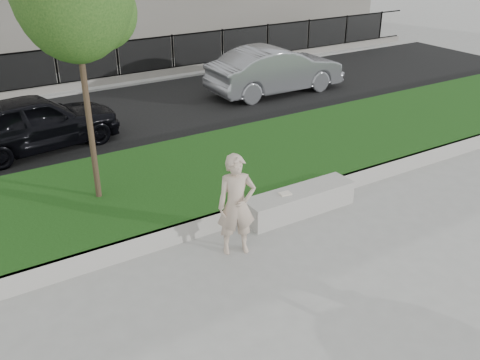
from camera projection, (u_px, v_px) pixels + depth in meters
ground at (269, 248)px, 9.87m from camera, size 90.00×90.00×0.00m
grass_bank at (194, 179)px, 12.08m from camera, size 34.00×4.00×0.40m
grass_kerb at (239, 215)px, 10.58m from camera, size 34.00×0.08×0.40m
street at (111, 118)px, 16.36m from camera, size 34.00×7.00×0.04m
far_pavement at (69, 83)px, 19.79m from camera, size 34.00×3.00×0.12m
iron_fence at (76, 76)px, 18.81m from camera, size 32.00×0.30×1.50m
stone_bench at (299, 201)px, 10.99m from camera, size 2.45×0.61×0.50m
man at (236, 205)px, 9.39m from camera, size 0.80×0.66×1.89m
book at (285, 194)px, 10.73m from camera, size 0.25×0.20×0.03m
car_dark at (34, 122)px, 13.81m from camera, size 4.51×2.27×1.47m
car_silver at (276, 70)px, 18.45m from camera, size 4.85×1.72×1.59m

